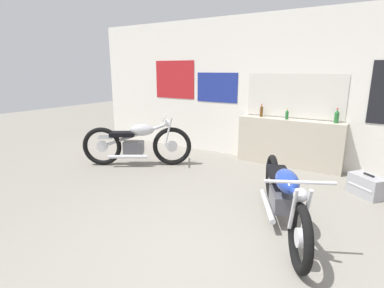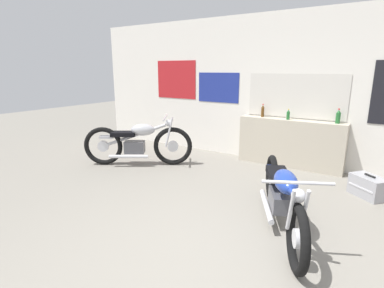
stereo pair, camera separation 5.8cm
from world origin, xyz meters
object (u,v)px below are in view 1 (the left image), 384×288
Objects in this scene: bottle_center at (337,117)px; motorcycle_blue at (283,194)px; hard_case_silver at (367,186)px; bottle_leftmost at (261,111)px; bottle_left_center at (287,115)px; motorcycle_silver at (137,143)px.

bottle_center is 2.43m from motorcycle_blue.
motorcycle_blue is 1.74m from hard_case_silver.
bottle_leftmost is at bearing 115.43° from motorcycle_blue.
bottle_left_center is 0.11× the size of motorcycle_silver.
hard_case_silver is at bearing -23.23° from bottle_leftmost.
bottle_left_center reaches higher than motorcycle_silver.
bottle_left_center is (0.50, -0.06, -0.02)m from bottle_leftmost.
motorcycle_silver reaches higher than hard_case_silver.
motorcycle_silver is at bearing -148.63° from bottle_left_center.
motorcycle_blue is at bearing -75.01° from bottle_left_center.
hard_case_silver is (0.59, -0.82, -0.85)m from bottle_center.
hard_case_silver is at bearing -28.46° from bottle_left_center.
bottle_leftmost reaches higher than bottle_left_center.
bottle_center is 0.46× the size of hard_case_silver.
bottle_leftmost is 2.67m from motorcycle_blue.
bottle_left_center is 0.77× the size of bottle_center.
bottle_leftmost is 0.51m from bottle_left_center.
bottle_leftmost is 2.25m from hard_case_silver.
bottle_center is 0.14× the size of motorcycle_silver.
motorcycle_blue is (-0.21, -2.34, -0.60)m from bottle_center.
bottle_center is at bearing 3.60° from bottle_left_center.
bottle_center is (0.82, 0.05, 0.03)m from bottle_left_center.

